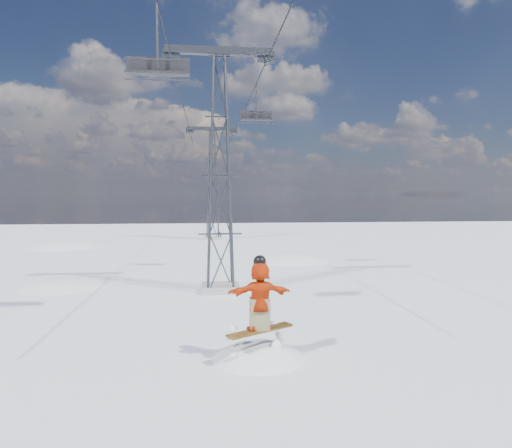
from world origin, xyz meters
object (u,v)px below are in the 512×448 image
object	(u,v)px
lift_tower_near	(220,176)
lift_tower_far	(212,186)
lift_chair_near	(158,67)
snowboarder_jump	(259,413)

from	to	relation	value
lift_tower_near	lift_tower_far	distance (m)	25.00
lift_tower_near	lift_tower_far	xyz separation A→B (m)	(0.00, 25.00, 0.00)
lift_chair_near	lift_tower_near	bearing A→B (deg)	70.09
lift_tower_near	snowboarder_jump	world-z (taller)	lift_tower_near
lift_tower_far	snowboarder_jump	xyz separation A→B (m)	(0.80, -34.09, -7.07)
snowboarder_jump	lift_tower_far	bearing A→B (deg)	91.34
lift_tower_near	snowboarder_jump	xyz separation A→B (m)	(0.80, -9.09, -7.07)
lift_tower_far	snowboarder_jump	bearing A→B (deg)	-88.66
snowboarder_jump	lift_chair_near	size ratio (longest dim) A/B	2.69
snowboarder_jump	lift_chair_near	world-z (taller)	lift_chair_near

